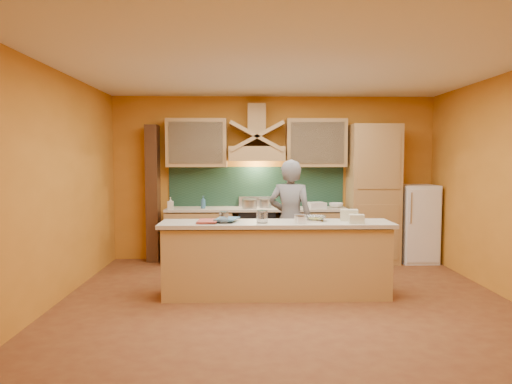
{
  "coord_description": "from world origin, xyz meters",
  "views": [
    {
      "loc": [
        -0.48,
        -5.36,
        1.73
      ],
      "look_at": [
        -0.34,
        0.9,
        1.28
      ],
      "focal_mm": 32.0,
      "sensor_mm": 36.0,
      "label": 1
    }
  ],
  "objects_px": {
    "person": "(290,220)",
    "mixing_bowl": "(315,218)",
    "fridge": "(417,223)",
    "kitchen_scale": "(300,220)",
    "stove": "(257,236)"
  },
  "relations": [
    {
      "from": "person",
      "to": "mixing_bowl",
      "type": "height_order",
      "value": "person"
    },
    {
      "from": "person",
      "to": "mixing_bowl",
      "type": "distance_m",
      "value": 0.72
    },
    {
      "from": "fridge",
      "to": "kitchen_scale",
      "type": "relative_size",
      "value": 12.28
    },
    {
      "from": "stove",
      "to": "person",
      "type": "distance_m",
      "value": 1.31
    },
    {
      "from": "fridge",
      "to": "mixing_bowl",
      "type": "distance_m",
      "value": 2.72
    },
    {
      "from": "fridge",
      "to": "person",
      "type": "xyz_separation_m",
      "value": [
        -2.25,
        -1.16,
        0.21
      ]
    },
    {
      "from": "person",
      "to": "mixing_bowl",
      "type": "bearing_deg",
      "value": 128.21
    },
    {
      "from": "person",
      "to": "mixing_bowl",
      "type": "relative_size",
      "value": 6.41
    },
    {
      "from": "stove",
      "to": "mixing_bowl",
      "type": "height_order",
      "value": "mixing_bowl"
    },
    {
      "from": "person",
      "to": "kitchen_scale",
      "type": "distance_m",
      "value": 0.91
    },
    {
      "from": "mixing_bowl",
      "to": "stove",
      "type": "bearing_deg",
      "value": 111.06
    },
    {
      "from": "stove",
      "to": "kitchen_scale",
      "type": "height_order",
      "value": "kitchen_scale"
    },
    {
      "from": "kitchen_scale",
      "to": "mixing_bowl",
      "type": "distance_m",
      "value": 0.32
    },
    {
      "from": "stove",
      "to": "fridge",
      "type": "xyz_separation_m",
      "value": [
        2.7,
        0.0,
        0.2
      ]
    },
    {
      "from": "kitchen_scale",
      "to": "fridge",
      "type": "bearing_deg",
      "value": 26.36
    }
  ]
}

